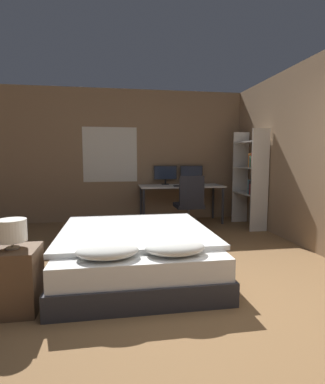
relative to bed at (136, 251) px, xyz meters
The scene contains 13 objects.
ground_plane 1.41m from the bed, 63.58° to the right, with size 20.00×20.00×0.00m, color brown.
wall_back 3.22m from the bed, 78.39° to the left, with size 12.00×0.08×2.70m.
wall_side_right 2.76m from the bed, ahead, with size 0.06×12.00×2.70m.
bed is the anchor object (origin of this frame).
nightstand 1.30m from the bed, 146.42° to the right, with size 0.40×0.41×0.54m.
bedside_lamp 1.38m from the bed, 146.42° to the right, with size 0.24×0.24×0.25m.
desk 2.81m from the bed, 66.47° to the left, with size 1.67×0.69×0.76m.
monitor_left 3.00m from the bed, 73.43° to the left, with size 0.49×0.16×0.39m.
monitor_right 3.20m from the bed, 63.53° to the left, with size 0.49×0.16×0.39m.
keyboard 2.61m from the bed, 64.34° to the left, with size 0.39×0.13×0.02m.
computer_mouse 2.75m from the bed, 58.89° to the left, with size 0.07×0.05×0.04m.
office_chair 2.11m from the bed, 58.66° to the left, with size 0.52×0.52×1.00m.
bookshelf 3.08m from the bed, 39.30° to the left, with size 0.33×0.85×1.82m.
Camera 1 is at (-0.86, -2.09, 1.30)m, focal length 28.00 mm.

